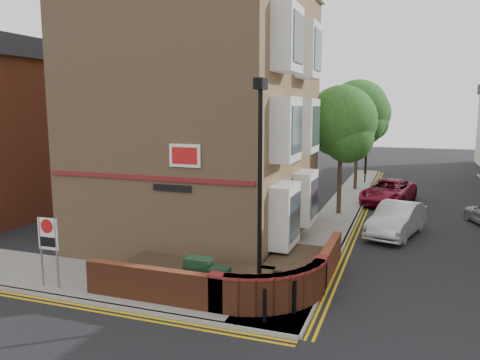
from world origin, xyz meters
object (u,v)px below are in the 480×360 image
object	(u,v)px
zone_sign	(48,239)
silver_car_near	(397,219)
lamppost	(260,195)
utility_cabinet_large	(198,278)

from	to	relation	value
zone_sign	silver_car_near	size ratio (longest dim) A/B	0.49
zone_sign	lamppost	bearing A→B (deg)	6.07
silver_car_near	lamppost	bearing A→B (deg)	-94.40
zone_sign	silver_car_near	bearing A→B (deg)	45.94
lamppost	utility_cabinet_large	xyz separation A→B (m)	(-1.90, 0.10, -2.62)
utility_cabinet_large	zone_sign	xyz separation A→B (m)	(-4.70, -0.80, 0.92)
zone_sign	silver_car_near	world-z (taller)	zone_sign
lamppost	utility_cabinet_large	distance (m)	3.24
utility_cabinet_large	silver_car_near	world-z (taller)	silver_car_near
utility_cabinet_large	zone_sign	size ratio (longest dim) A/B	0.55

